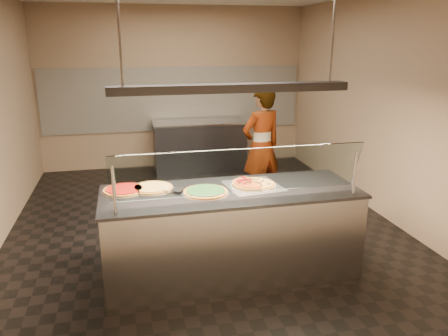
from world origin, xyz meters
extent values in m
cube|color=black|center=(0.00, 0.00, -0.01)|extent=(5.00, 6.00, 0.02)
cube|color=#997C62|center=(0.00, 3.01, 1.50)|extent=(5.00, 0.02, 3.00)
cube|color=#997C62|center=(0.00, -3.01, 1.50)|extent=(5.00, 0.02, 3.00)
cube|color=#997C62|center=(2.51, 0.00, 1.50)|extent=(0.02, 6.00, 3.00)
cube|color=silver|center=(0.00, 2.98, 1.30)|extent=(4.90, 0.02, 1.20)
cube|color=#B7B7BC|center=(0.05, -1.33, 0.45)|extent=(2.55, 0.90, 0.90)
cube|color=#38383D|center=(0.05, -1.33, 0.92)|extent=(2.59, 0.94, 0.03)
cylinder|color=#B7B7BC|center=(-1.08, -1.73, 1.15)|extent=(0.03, 0.03, 0.44)
cylinder|color=#B7B7BC|center=(1.17, -1.73, 1.15)|extent=(0.03, 0.03, 0.44)
cube|color=white|center=(0.05, -1.67, 1.23)|extent=(2.35, 0.18, 0.47)
cube|color=silver|center=(0.30, -1.26, 0.93)|extent=(0.59, 0.59, 0.01)
cylinder|color=silver|center=(0.30, -1.26, 0.94)|extent=(0.47, 0.47, 0.01)
cylinder|color=#4F0709|center=(0.29, -1.18, 0.99)|extent=(0.06, 0.06, 0.01)
cylinder|color=#4F0709|center=(0.23, -1.10, 0.99)|extent=(0.06, 0.06, 0.01)
cylinder|color=#4F0709|center=(0.24, -1.18, 0.99)|extent=(0.06, 0.06, 0.01)
cylinder|color=#4F0709|center=(0.21, -1.20, 0.99)|extent=(0.06, 0.06, 0.01)
cylinder|color=#4F0709|center=(0.17, -1.19, 0.99)|extent=(0.06, 0.06, 0.01)
cylinder|color=#4F0709|center=(0.15, -1.25, 0.99)|extent=(0.06, 0.06, 0.01)
cylinder|color=#4F0709|center=(0.25, -1.27, 0.99)|extent=(0.06, 0.06, 0.01)
cylinder|color=#4F0709|center=(0.19, -1.30, 0.99)|extent=(0.06, 0.06, 0.01)
cube|color=#19590F|center=(0.26, -1.11, 0.99)|extent=(0.02, 0.02, 0.01)
cube|color=#19590F|center=(0.28, -1.22, 0.99)|extent=(0.02, 0.02, 0.01)
cube|color=#19590F|center=(0.16, -1.18, 0.99)|extent=(0.01, 0.02, 0.01)
cube|color=#19590F|center=(0.23, -1.24, 0.99)|extent=(0.01, 0.02, 0.01)
cube|color=#19590F|center=(0.14, -1.30, 0.99)|extent=(0.02, 0.02, 0.01)
cube|color=#19590F|center=(0.22, -1.29, 0.99)|extent=(0.02, 0.01, 0.01)
cube|color=#19590F|center=(0.24, -1.33, 0.99)|extent=(0.02, 0.02, 0.01)
sphere|color=#513014|center=(0.35, -1.38, 0.97)|extent=(0.03, 0.03, 0.03)
sphere|color=#513014|center=(0.36, -1.34, 0.97)|extent=(0.03, 0.03, 0.03)
sphere|color=#513014|center=(0.35, -1.30, 0.97)|extent=(0.03, 0.03, 0.03)
sphere|color=#513014|center=(0.45, -1.33, 0.97)|extent=(0.03, 0.03, 0.03)
sphere|color=#513014|center=(0.34, -1.26, 0.97)|extent=(0.03, 0.03, 0.03)
sphere|color=#513014|center=(0.38, -1.26, 0.97)|extent=(0.03, 0.03, 0.03)
sphere|color=#513014|center=(0.42, -1.22, 0.97)|extent=(0.03, 0.03, 0.03)
sphere|color=#513014|center=(0.35, -1.24, 0.97)|extent=(0.03, 0.03, 0.03)
sphere|color=#513014|center=(0.33, -1.23, 0.97)|extent=(0.03, 0.03, 0.03)
sphere|color=#513014|center=(0.38, -1.15, 0.97)|extent=(0.03, 0.03, 0.03)
sphere|color=#513014|center=(0.35, -1.14, 0.97)|extent=(0.03, 0.03, 0.03)
cylinder|color=silver|center=(-0.22, -1.36, 0.93)|extent=(0.47, 0.47, 0.01)
cylinder|color=#905520|center=(-0.22, -1.36, 0.95)|extent=(0.44, 0.44, 0.02)
cylinder|color=black|center=(-0.22, -1.36, 0.96)|extent=(0.38, 0.38, 0.01)
cylinder|color=silver|center=(-0.73, -1.11, 0.93)|extent=(0.44, 0.44, 0.01)
cylinder|color=#905520|center=(-0.73, -1.11, 0.94)|extent=(0.41, 0.41, 0.02)
cylinder|color=gold|center=(-0.73, -1.11, 0.96)|extent=(0.36, 0.36, 0.01)
cylinder|color=silver|center=(-1.00, -1.11, 0.93)|extent=(0.44, 0.44, 0.01)
cylinder|color=#905520|center=(-1.00, -1.11, 0.94)|extent=(0.41, 0.41, 0.02)
cylinder|color=#840405|center=(-1.00, -1.11, 0.96)|extent=(0.36, 0.36, 0.01)
cube|color=#B7B7BC|center=(-0.48, -1.25, 0.96)|extent=(0.17, 0.17, 0.00)
cylinder|color=tan|center=(-0.62, -1.24, 0.96)|extent=(0.12, 0.11, 0.02)
cube|color=#38383D|center=(0.39, 2.55, 0.45)|extent=(1.68, 0.70, 0.90)
cube|color=#B7B7BC|center=(0.39, 2.55, 0.92)|extent=(1.72, 0.74, 0.03)
imported|color=#24222B|center=(0.96, 0.52, 0.89)|extent=(0.75, 0.61, 1.77)
cube|color=#38383D|center=(0.05, -1.33, 1.95)|extent=(2.30, 0.18, 0.08)
cylinder|color=#B7B7BC|center=(-0.95, -1.33, 2.50)|extent=(0.02, 0.02, 1.01)
cylinder|color=#B7B7BC|center=(1.05, -1.33, 2.50)|extent=(0.02, 0.02, 1.01)
camera|label=1|loc=(-0.95, -5.36, 2.39)|focal=35.00mm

